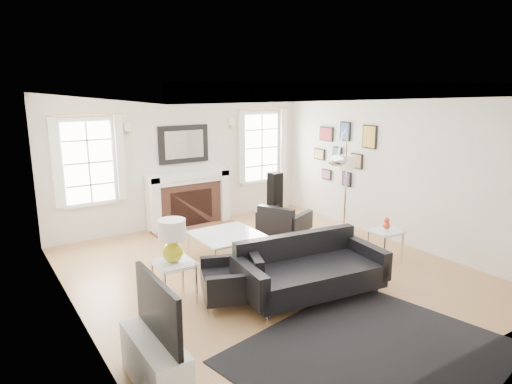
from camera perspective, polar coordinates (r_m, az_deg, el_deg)
floor at (r=7.12m, az=1.47°, el=-9.87°), size 6.00×6.00×0.00m
back_wall at (r=9.28m, az=-9.09°, el=4.41°), size 5.50×0.04×2.80m
front_wall at (r=4.64m, az=23.22°, el=-5.28°), size 5.50×0.04×2.80m
left_wall at (r=5.64m, az=-22.10°, el=-2.01°), size 0.04×6.00×2.80m
right_wall at (r=8.54m, az=16.92°, el=3.26°), size 0.04×6.00×2.80m
ceiling at (r=6.55m, az=1.62°, el=13.30°), size 5.50×6.00×0.02m
crown_molding at (r=6.55m, az=1.62°, el=12.77°), size 5.50×6.00×0.12m
fireplace at (r=9.26m, az=-8.36°, el=-1.00°), size 1.70×0.69×1.11m
mantel_mirror at (r=9.21m, az=-9.02°, el=5.91°), size 1.05×0.07×0.75m
window_left at (r=8.64m, az=-20.22°, el=3.52°), size 1.24×0.15×1.62m
window_right at (r=10.12m, az=0.66°, el=5.62°), size 1.24×0.15×1.62m
gallery_wall at (r=9.37m, az=10.79°, el=5.25°), size 0.04×1.73×1.29m
tv_unit at (r=4.61m, az=-12.41°, el=-19.35°), size 0.35×1.00×1.09m
area_rug at (r=5.28m, az=14.33°, el=-19.00°), size 3.15×2.79×0.01m
sofa at (r=6.27m, az=6.53°, el=-9.75°), size 2.08×1.14×0.65m
armchair_left at (r=6.07m, az=-2.71°, el=-10.95°), size 0.95×1.00×0.54m
armchair_right at (r=8.45m, az=3.37°, el=-3.91°), size 1.00×1.05×0.56m
coffee_table at (r=7.40m, az=-3.63°, el=-5.48°), size 1.02×1.02×0.45m
side_table_left at (r=6.10m, az=-10.26°, el=-9.54°), size 0.51×0.51×0.56m
nesting_table at (r=7.57m, az=15.91°, el=-5.48°), size 0.50×0.42×0.55m
gourd_lamp at (r=5.95m, az=-10.43°, el=-5.66°), size 0.36×0.36×0.57m
orange_vase at (r=7.50m, az=16.01°, el=-3.88°), size 0.12×0.12×0.19m
arc_floor_lamp at (r=7.79m, az=10.70°, el=0.91°), size 1.52×1.41×2.15m
stick_floor_lamp at (r=8.58m, az=11.22°, el=3.13°), size 0.31×0.31×1.53m
speaker_tower at (r=8.95m, az=2.37°, el=-1.16°), size 0.24×0.24×1.14m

